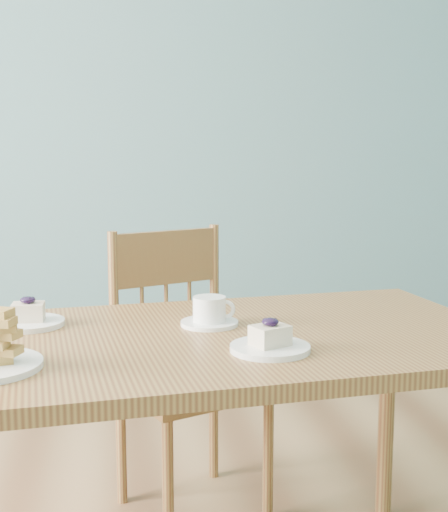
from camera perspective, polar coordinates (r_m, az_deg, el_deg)
The scene contains 6 objects.
room at distance 1.45m, azimuth -14.12°, elevation 18.28°, with size 5.01×5.01×2.71m.
dining_table at distance 1.64m, azimuth 0.06°, elevation -8.52°, with size 1.34×0.85×0.68m.
dining_chair at distance 2.19m, azimuth -3.04°, elevation -9.00°, with size 0.50×0.49×0.85m.
cheesecake_plate_near at distance 1.49m, azimuth 3.71°, elevation -6.94°, with size 0.17×0.17×0.07m.
cheesecake_plate_far at distance 1.75m, azimuth -15.38°, elevation -4.83°, with size 0.17×0.17×0.07m.
coffee_cup at distance 1.69m, azimuth -1.13°, elevation -4.59°, with size 0.14×0.14×0.07m.
Camera 1 is at (0.10, -1.43, 1.10)m, focal length 50.00 mm.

